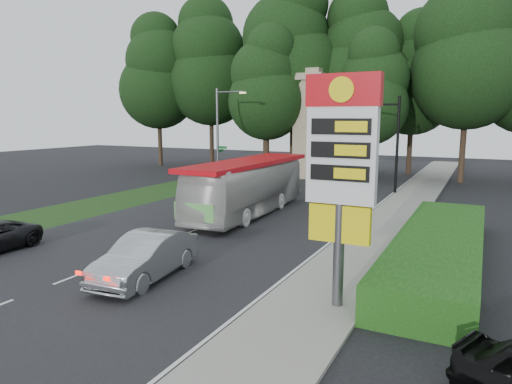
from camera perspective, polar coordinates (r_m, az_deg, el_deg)
The scene contains 20 objects.
ground at distance 17.60m, azimuth -22.70°, elevation -10.17°, with size 120.00×120.00×0.00m, color black.
road_surface at distance 26.62m, azimuth -2.75°, elevation -2.95°, with size 14.00×80.00×0.02m, color black.
sidewalk_right at distance 23.70m, azimuth 15.50°, elevation -4.69°, with size 3.00×80.00×0.12m, color gray.
grass_verge_left at distance 36.75m, azimuth -11.07°, elevation 0.29°, with size 5.00×50.00×0.02m, color #193814.
hedge at distance 19.34m, azimuth 21.97°, elevation -6.53°, with size 3.00×14.00×1.20m, color #174512.
gas_station_pylon at distance 13.18m, azimuth 10.63°, elevation 3.92°, with size 2.10×0.45×6.85m.
traffic_signal_mast at distance 35.37m, azimuth 15.21°, elevation 7.39°, with size 6.10×0.35×7.20m.
streetlight_signs at distance 38.20m, azimuth -4.55°, elevation 7.44°, with size 2.75×0.98×8.00m.
monument at distance 43.25m, azimuth 6.78°, elevation 8.50°, with size 3.00×3.00×10.05m.
tree_far_west at distance 56.06m, azimuth -12.17°, elevation 14.24°, with size 8.96×8.96×17.60m.
tree_west_mid at distance 54.31m, azimuth -5.70°, elevation 15.62°, with size 9.80×9.80×19.25m.
tree_west_near at distance 53.00m, azimuth 1.18°, elevation 14.01°, with size 8.40×8.40×16.50m.
tree_center_left at distance 47.56m, azimuth 4.69°, elevation 16.96°, with size 10.08×10.08×19.80m.
tree_center_right at distance 47.44m, azimuth 12.61°, elevation 15.57°, with size 9.24×9.24×18.15m.
tree_east_near at distance 48.28m, azimuth 19.08°, elevation 13.58°, with size 8.12×8.12×15.95m.
tree_east_mid at distance 44.03m, azimuth 25.16°, elevation 15.88°, with size 9.52×9.52×18.70m.
tree_monument_left at distance 43.98m, azimuth 1.37°, elevation 13.23°, with size 7.28×7.28×14.30m.
tree_monument_right at distance 41.26m, azimuth 13.97°, elevation 12.30°, with size 6.72×6.72×13.20m.
transit_bus at distance 26.79m, azimuth -1.00°, elevation 0.58°, with size 2.67×11.43×3.18m, color beige.
sedan_silver at distance 16.69m, azimuth -13.61°, elevation -7.88°, with size 1.68×4.81×1.59m, color #AAACB1.
Camera 1 is at (12.85, -10.62, 5.64)m, focal length 32.00 mm.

